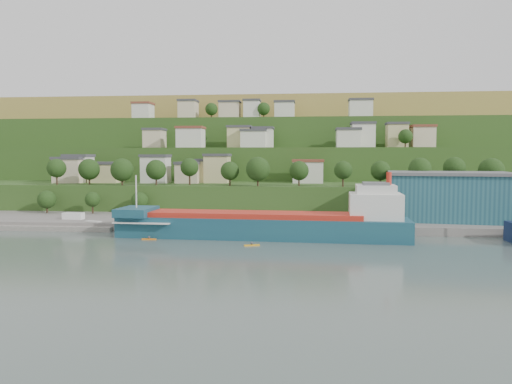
# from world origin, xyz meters

# --- Properties ---
(ground) EXTENTS (500.00, 500.00, 0.00)m
(ground) POSITION_xyz_m (0.00, 0.00, 0.00)
(ground) COLOR #4B5C57
(ground) RESTS_ON ground
(quay) EXTENTS (220.00, 26.00, 4.00)m
(quay) POSITION_xyz_m (20.00, 28.00, 0.00)
(quay) COLOR slate
(quay) RESTS_ON ground
(pebble_beach) EXTENTS (40.00, 18.00, 2.40)m
(pebble_beach) POSITION_xyz_m (-55.00, 22.00, 0.00)
(pebble_beach) COLOR slate
(pebble_beach) RESTS_ON ground
(hillside) EXTENTS (360.00, 211.38, 96.00)m
(hillside) POSITION_xyz_m (-0.03, 168.69, 0.08)
(hillside) COLOR #284719
(hillside) RESTS_ON ground
(cargo_ship_near) EXTENTS (67.88, 13.74, 17.34)m
(cargo_ship_near) POSITION_xyz_m (5.52, 8.97, 2.77)
(cargo_ship_near) COLOR navy
(cargo_ship_near) RESTS_ON ground
(warehouse) EXTENTS (33.14, 22.75, 12.80)m
(warehouse) POSITION_xyz_m (51.21, 31.00, 8.43)
(warehouse) COLOR #1E4C5C
(warehouse) RESTS_ON quay
(caravan) EXTENTS (5.65, 2.69, 2.57)m
(caravan) POSITION_xyz_m (-48.80, 22.03, 2.48)
(caravan) COLOR white
(caravan) RESTS_ON pebble_beach
(dinghy) EXTENTS (4.86, 3.09, 0.91)m
(dinghy) POSITION_xyz_m (-41.48, 18.19, 1.66)
(dinghy) COLOR silver
(dinghy) RESTS_ON pebble_beach
(kayak_orange) EXTENTS (3.31, 0.61, 0.83)m
(kayak_orange) POSITION_xyz_m (-21.89, 3.74, 0.24)
(kayak_orange) COLOR orange
(kayak_orange) RESTS_ON ground
(kayak_yellow) EXTENTS (3.37, 1.73, 0.84)m
(kayak_yellow) POSITION_xyz_m (2.30, -1.54, 0.25)
(kayak_yellow) COLOR gold
(kayak_yellow) RESTS_ON ground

